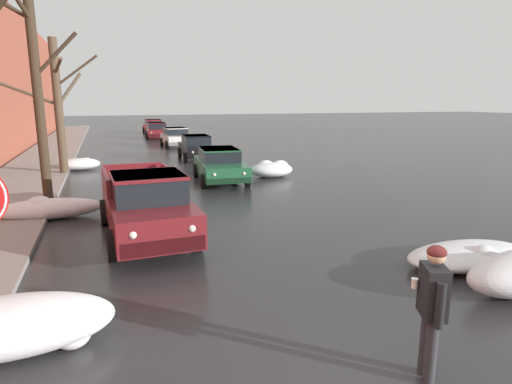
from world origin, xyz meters
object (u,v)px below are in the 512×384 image
at_px(pedestrian_with_coffee, 432,302).
at_px(sedan_white_parked_far_down_block, 176,137).
at_px(sedan_maroon_queued_behind_truck, 157,130).
at_px(pickup_truck_maroon_approaching_near_lane, 146,204).
at_px(bare_tree_second_along_sidewalk, 37,92).
at_px(sedan_black_parked_kerbside_mid, 196,147).
at_px(sedan_red_at_far_intersection, 153,126).
at_px(bare_tree_mid_block, 58,105).
at_px(sedan_green_parked_kerbside_close, 220,164).

bearing_deg(pedestrian_with_coffee, sedan_white_parked_far_down_block, 87.19).
bearing_deg(pedestrian_with_coffee, sedan_maroon_queued_behind_truck, 88.57).
relative_size(pickup_truck_maroon_approaching_near_lane, pedestrian_with_coffee, 2.98).
distance_m(bare_tree_second_along_sidewalk, sedan_white_parked_far_down_block, 18.87).
relative_size(sedan_white_parked_far_down_block, pedestrian_with_coffee, 2.24).
bearing_deg(bare_tree_second_along_sidewalk, pedestrian_with_coffee, -64.04).
relative_size(sedan_black_parked_kerbside_mid, sedan_white_parked_far_down_block, 1.03).
bearing_deg(sedan_red_at_far_intersection, sedan_maroon_queued_behind_truck, -93.60).
distance_m(bare_tree_mid_block, sedan_maroon_queued_behind_truck, 19.72).
relative_size(sedan_maroon_queued_behind_truck, pedestrian_with_coffee, 2.24).
relative_size(sedan_maroon_queued_behind_truck, sedan_red_at_far_intersection, 0.91).
height_order(pickup_truck_maroon_approaching_near_lane, sedan_maroon_queued_behind_truck, pickup_truck_maroon_approaching_near_lane).
xyz_separation_m(sedan_green_parked_kerbside_close, pedestrian_with_coffee, (-0.96, -13.96, 0.28)).
distance_m(sedan_green_parked_kerbside_close, pedestrian_with_coffee, 14.00).
bearing_deg(pickup_truck_maroon_approaching_near_lane, sedan_green_parked_kerbside_close, 61.88).
bearing_deg(sedan_red_at_far_intersection, bare_tree_mid_block, -105.28).
bearing_deg(bare_tree_mid_block, sedan_green_parked_kerbside_close, -31.09).
xyz_separation_m(sedan_green_parked_kerbside_close, sedan_white_parked_far_down_block, (0.45, 14.69, -0.00)).
height_order(sedan_white_parked_far_down_block, sedan_maroon_queued_behind_truck, same).
distance_m(sedan_white_parked_far_down_block, sedan_maroon_queued_behind_truck, 7.71).
xyz_separation_m(sedan_white_parked_far_down_block, sedan_red_at_far_intersection, (-0.09, 14.19, 0.00)).
distance_m(sedan_black_parked_kerbside_mid, sedan_red_at_far_intersection, 21.68).
height_order(sedan_green_parked_kerbside_close, sedan_white_parked_far_down_block, same).
distance_m(bare_tree_second_along_sidewalk, sedan_maroon_queued_behind_truck, 25.97).
relative_size(bare_tree_mid_block, sedan_black_parked_kerbside_mid, 1.51).
bearing_deg(bare_tree_mid_block, sedan_red_at_far_intersection, 74.72).
xyz_separation_m(bare_tree_mid_block, sedan_black_parked_kerbside_mid, (6.94, 3.29, -2.48)).
bearing_deg(sedan_black_parked_kerbside_mid, sedan_green_parked_kerbside_close, -93.74).
relative_size(sedan_white_parked_far_down_block, sedan_red_at_far_intersection, 0.91).
bearing_deg(sedan_green_parked_kerbside_close, sedan_maroon_queued_behind_truck, 90.13).
bearing_deg(sedan_white_parked_far_down_block, sedan_maroon_queued_behind_truck, 93.73).
bearing_deg(sedan_maroon_queued_behind_truck, pedestrian_with_coffee, -91.43).
xyz_separation_m(bare_tree_second_along_sidewalk, bare_tree_mid_block, (0.02, 6.51, -0.44)).
distance_m(bare_tree_mid_block, sedan_white_parked_far_down_block, 13.05).
distance_m(bare_tree_mid_block, pickup_truck_maroon_approaching_near_lane, 11.45).
height_order(sedan_black_parked_kerbside_mid, sedan_white_parked_far_down_block, same).
xyz_separation_m(pickup_truck_maroon_approaching_near_lane, sedan_black_parked_kerbside_mid, (4.19, 14.16, -0.13)).
bearing_deg(bare_tree_second_along_sidewalk, pickup_truck_maroon_approaching_near_lane, -57.66).
distance_m(bare_tree_second_along_sidewalk, sedan_black_parked_kerbside_mid, 12.37).
height_order(bare_tree_mid_block, pickup_truck_maroon_approaching_near_lane, bare_tree_mid_block).
bearing_deg(sedan_maroon_queued_behind_truck, bare_tree_second_along_sidewalk, -104.43).
bearing_deg(pickup_truck_maroon_approaching_near_lane, bare_tree_second_along_sidewalk, 122.34).
xyz_separation_m(bare_tree_mid_block, pickup_truck_maroon_approaching_near_lane, (2.74, -10.87, -2.35)).
height_order(sedan_black_parked_kerbside_mid, pedestrian_with_coffee, pedestrian_with_coffee).
height_order(pickup_truck_maroon_approaching_near_lane, pedestrian_with_coffee, same).
relative_size(bare_tree_second_along_sidewalk, pedestrian_with_coffee, 3.92).
relative_size(bare_tree_mid_block, sedan_maroon_queued_behind_truck, 1.56).
relative_size(bare_tree_mid_block, sedan_white_parked_far_down_block, 1.56).
bearing_deg(pickup_truck_maroon_approaching_near_lane, bare_tree_mid_block, 104.16).
bearing_deg(sedan_green_parked_kerbside_close, sedan_white_parked_far_down_block, 88.25).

